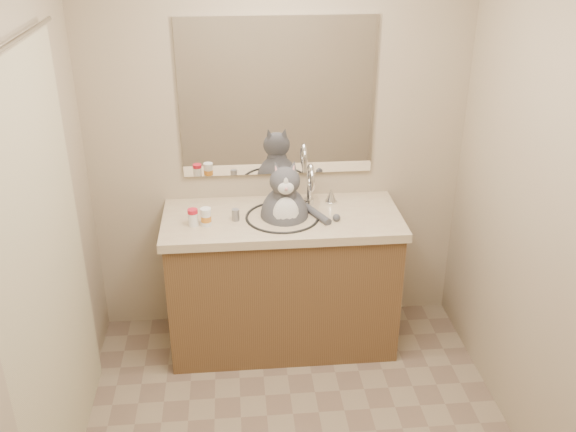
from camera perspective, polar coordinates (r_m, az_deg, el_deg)
The scene contains 8 objects.
room at distance 2.59m, azimuth 1.22°, elevation -2.24°, with size 2.22×2.52×2.42m.
vanity at distance 3.80m, azimuth -0.50°, elevation -5.52°, with size 1.34×0.59×1.12m.
mirror at distance 3.64m, azimuth -0.93°, elevation 10.41°, with size 1.10×0.02×0.90m, color white.
shower_curtain at distance 2.85m, azimuth -20.59°, elevation -5.07°, with size 0.02×1.30×1.93m.
cat at distance 3.59m, azimuth -0.28°, elevation 0.22°, with size 0.38×0.31×0.54m.
pill_bottle_redcap at distance 3.51m, azimuth -8.44°, elevation -0.12°, with size 0.07×0.07×0.10m.
pill_bottle_orange at distance 3.50m, azimuth -7.30°, elevation -0.10°, with size 0.07×0.07×0.10m.
grey_canister at distance 3.55m, azimuth -4.68°, elevation 0.10°, with size 0.06×0.06×0.07m.
Camera 1 is at (-0.26, -2.27, 2.41)m, focal length 40.00 mm.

